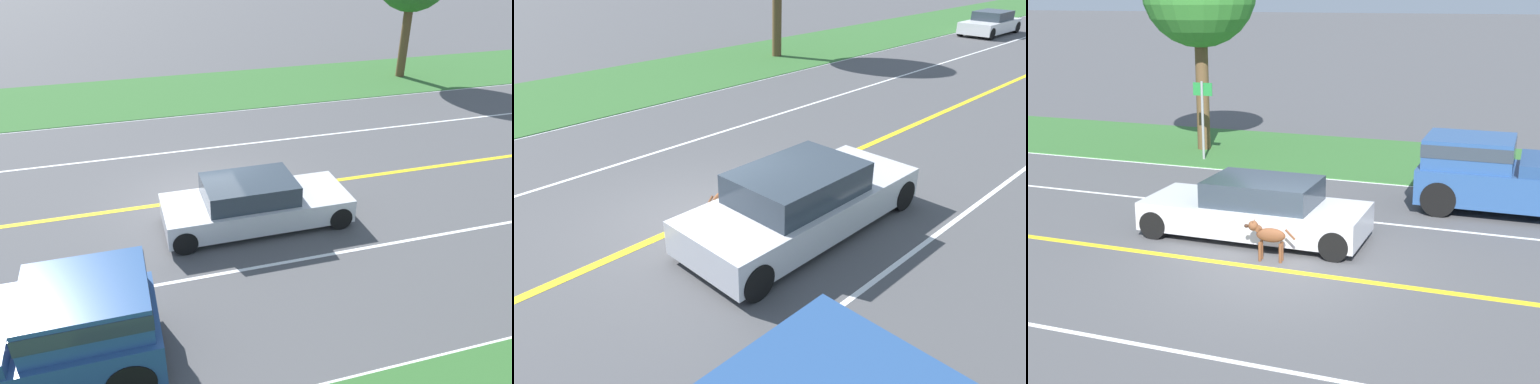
# 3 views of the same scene
# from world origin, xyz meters

# --- Properties ---
(ground_plane) EXTENTS (400.00, 400.00, 0.00)m
(ground_plane) POSITION_xyz_m (0.00, 0.00, 0.00)
(ground_plane) COLOR #4C4C4F
(centre_divider_line) EXTENTS (0.18, 160.00, 0.01)m
(centre_divider_line) POSITION_xyz_m (0.00, 0.00, 0.00)
(centre_divider_line) COLOR yellow
(centre_divider_line) RESTS_ON ground
(lane_edge_line_left) EXTENTS (0.14, 160.00, 0.01)m
(lane_edge_line_left) POSITION_xyz_m (-7.00, 0.00, 0.00)
(lane_edge_line_left) COLOR white
(lane_edge_line_left) RESTS_ON ground
(lane_dash_same_dir) EXTENTS (0.10, 160.00, 0.01)m
(lane_dash_same_dir) POSITION_xyz_m (3.50, 0.00, 0.00)
(lane_dash_same_dir) COLOR white
(lane_dash_same_dir) RESTS_ON ground
(lane_dash_oncoming) EXTENTS (0.10, 160.00, 0.01)m
(lane_dash_oncoming) POSITION_xyz_m (-3.50, 0.00, 0.00)
(lane_dash_oncoming) COLOR white
(lane_dash_oncoming) RESTS_ON ground
(grass_verge_left) EXTENTS (6.00, 160.00, 0.03)m
(grass_verge_left) POSITION_xyz_m (-10.00, 0.00, 0.01)
(grass_verge_left) COLOR #33662D
(grass_verge_left) RESTS_ON ground
(ego_car) EXTENTS (1.85, 4.78, 1.30)m
(ego_car) POSITION_xyz_m (1.66, 1.13, 0.60)
(ego_car) COLOR silver
(ego_car) RESTS_ON ground
(dog) EXTENTS (0.27, 1.04, 0.82)m
(dog) POSITION_xyz_m (0.41, 0.42, 0.52)
(dog) COLOR brown
(dog) RESTS_ON ground
(pickup_truck) EXTENTS (2.08, 5.44, 1.77)m
(pickup_truck) POSITION_xyz_m (5.41, -4.18, 0.91)
(pickup_truck) COLOR #284C84
(pickup_truck) RESTS_ON ground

